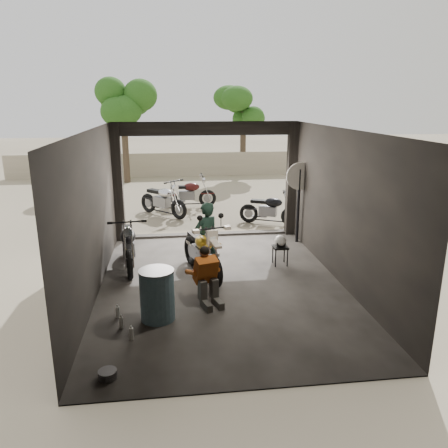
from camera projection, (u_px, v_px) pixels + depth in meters
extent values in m
plane|color=#7A6D56|center=(222.00, 285.00, 9.15)|extent=(80.00, 80.00, 0.00)
cube|color=#2D2B28|center=(222.00, 285.00, 9.15)|extent=(5.00, 7.00, 0.02)
plane|color=black|center=(221.00, 130.00, 8.28)|extent=(7.00, 7.00, 0.00)
cube|color=black|center=(255.00, 280.00, 5.38)|extent=(5.00, 0.02, 3.20)
cube|color=black|center=(93.00, 215.00, 8.42)|extent=(0.02, 7.00, 3.20)
cube|color=black|center=(341.00, 208.00, 9.02)|extent=(0.02, 7.00, 3.20)
cube|color=black|center=(118.00, 183.00, 11.66)|extent=(0.24, 0.24, 3.20)
cube|color=black|center=(291.00, 180.00, 12.23)|extent=(0.24, 0.24, 3.20)
cube|color=black|center=(206.00, 128.00, 11.60)|extent=(5.00, 0.16, 0.36)
cube|color=#2D2B28|center=(207.00, 235.00, 12.48)|extent=(5.00, 0.25, 0.08)
cube|color=gray|center=(189.00, 164.00, 22.36)|extent=(18.00, 0.30, 1.20)
cylinder|color=#382B1E|center=(125.00, 144.00, 20.24)|extent=(0.30, 0.30, 3.58)
ellipsoid|color=#1E4C14|center=(122.00, 94.00, 19.63)|extent=(2.20, 2.20, 3.14)
cylinder|color=#382B1E|center=(243.00, 144.00, 22.42)|extent=(0.30, 0.30, 3.20)
ellipsoid|color=#1E4C14|center=(243.00, 104.00, 21.88)|extent=(2.20, 2.20, 2.80)
imported|color=#162D24|center=(206.00, 238.00, 9.57)|extent=(0.71, 0.64, 1.64)
cube|color=black|center=(280.00, 247.00, 10.14)|extent=(0.34, 0.34, 0.04)
cylinder|color=black|center=(276.00, 259.00, 10.05)|extent=(0.03, 0.03, 0.45)
cylinder|color=black|center=(287.00, 258.00, 10.08)|extent=(0.03, 0.03, 0.45)
cylinder|color=black|center=(273.00, 254.00, 10.31)|extent=(0.03, 0.03, 0.45)
cylinder|color=black|center=(284.00, 254.00, 10.35)|extent=(0.03, 0.03, 0.45)
ellipsoid|color=white|center=(280.00, 241.00, 10.10)|extent=(0.36, 0.37, 0.26)
cylinder|color=slate|center=(157.00, 296.00, 7.58)|extent=(0.71, 0.71, 0.93)
cylinder|color=black|center=(298.00, 207.00, 11.66)|extent=(0.08, 0.08, 2.01)
cylinder|color=silver|center=(300.00, 176.00, 11.42)|extent=(0.73, 0.03, 0.73)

